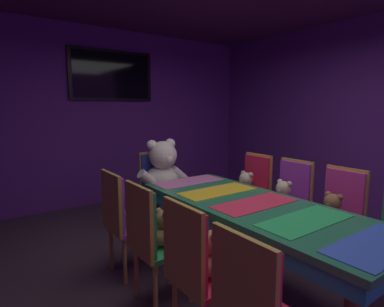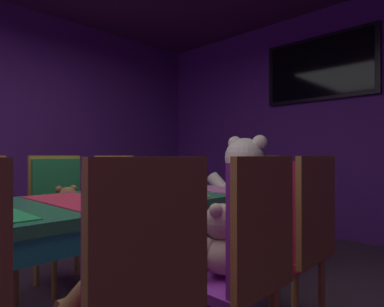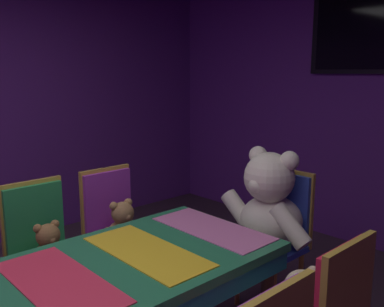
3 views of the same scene
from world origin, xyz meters
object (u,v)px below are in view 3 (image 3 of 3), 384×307
throne_chair (281,223)px  banquet_table (60,300)px  chair_left_3 (112,221)px  teddy_right_3 (300,307)px  teddy_left_2 (49,249)px  king_teddy_bear (267,207)px  teddy_left_3 (124,226)px  wall_tv (382,29)px  chair_left_2 (39,241)px

throne_chair → banquet_table: bearing=-0.0°
chair_left_3 → teddy_right_3: chair_left_3 is taller
teddy_left_2 → chair_left_3: 0.57m
banquet_table → teddy_left_2: bearing=159.0°
chair_left_3 → king_teddy_bear: (0.87, 0.70, 0.16)m
teddy_left_3 → king_teddy_bear: size_ratio=0.46×
king_teddy_bear → throne_chair: bearing=180.0°
throne_chair → king_teddy_bear: 0.24m
teddy_right_3 → throne_chair: size_ratio=0.35×
throne_chair → wall_tv: wall_tv is taller
teddy_right_3 → king_teddy_bear: 1.02m
teddy_left_3 → throne_chair: bearing=50.3°
teddy_left_2 → king_teddy_bear: size_ratio=0.43×
banquet_table → teddy_left_2: 0.78m
wall_tv → teddy_left_2: bearing=-104.4°
wall_tv → banquet_table: bearing=-90.0°
teddy_left_2 → teddy_right_3: teddy_right_3 is taller
banquet_table → chair_left_3: size_ratio=2.36×
teddy_left_2 → chair_left_3: (-0.14, 0.55, 0.01)m
chair_left_2 → throne_chair: same height
teddy_left_2 → king_teddy_bear: 1.46m
chair_left_3 → wall_tv: bearing=69.0°
teddy_right_3 → teddy_left_3: bearing=0.1°
banquet_table → throne_chair: bearing=90.0°
banquet_table → wall_tv: size_ratio=1.72×
chair_left_3 → throne_chair: (0.87, 0.87, 0.00)m
chair_left_3 → throne_chair: size_ratio=1.00×
teddy_left_2 → wall_tv: bearing=75.6°
teddy_left_3 → wall_tv: wall_tv is taller
teddy_right_3 → throne_chair: bearing=-50.2°
chair_left_3 → wall_tv: (0.87, 2.28, 1.45)m
teddy_right_3 → throne_chair: 1.13m
chair_left_2 → wall_tv: size_ratio=0.73×
teddy_left_2 → teddy_left_3: bearing=89.8°
banquet_table → wall_tv: 3.41m
chair_left_3 → wall_tv: wall_tv is taller
teddy_left_3 → banquet_table: bearing=-48.9°
banquet_table → teddy_right_3: 1.11m
banquet_table → chair_left_3: 1.21m
throne_chair → king_teddy_bear: king_teddy_bear is taller
banquet_table → teddy_left_3: 1.10m
chair_left_2 → teddy_left_2: bearing=-0.0°
teddy_left_2 → throne_chair: size_ratio=0.32×
chair_left_3 → chair_left_2: bearing=-90.0°
banquet_table → teddy_right_3: size_ratio=6.65×
banquet_table → throne_chair: size_ratio=2.36×
chair_left_2 → chair_left_3: bearing=90.0°
banquet_table → teddy_left_3: bearing=131.1°
chair_left_2 → king_teddy_bear: bearing=55.2°
teddy_left_3 → king_teddy_bear: (0.72, 0.70, 0.16)m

